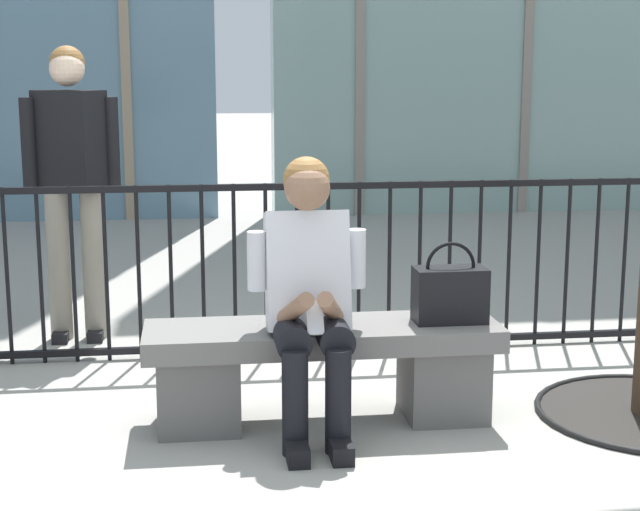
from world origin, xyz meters
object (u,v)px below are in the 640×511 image
(stone_bench, at_px, (323,363))
(handbag_on_bench, at_px, (450,293))
(seated_person_with_phone, at_px, (309,289))
(bystander_at_railing, at_px, (72,171))

(stone_bench, height_order, handbag_on_bench, handbag_on_bench)
(seated_person_with_phone, bearing_deg, bystander_at_railing, 124.83)
(handbag_on_bench, bearing_deg, bystander_at_railing, 139.34)
(stone_bench, xyz_separation_m, bystander_at_railing, (-1.26, 1.57, 0.73))
(stone_bench, xyz_separation_m, handbag_on_bench, (0.58, -0.01, 0.31))
(handbag_on_bench, distance_m, bystander_at_railing, 2.46)
(bystander_at_railing, bearing_deg, handbag_on_bench, -40.66)
(stone_bench, bearing_deg, seated_person_with_phone, -120.71)
(handbag_on_bench, height_order, bystander_at_railing, bystander_at_railing)
(handbag_on_bench, relative_size, bystander_at_railing, 0.22)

